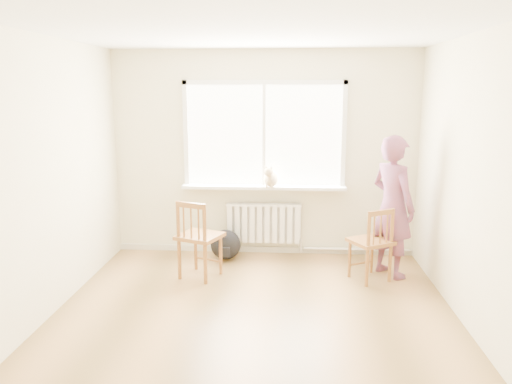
% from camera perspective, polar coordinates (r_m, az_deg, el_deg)
% --- Properties ---
extents(floor, '(4.50, 4.50, 0.00)m').
position_cam_1_polar(floor, '(4.83, -0.47, -15.33)').
color(floor, '#AA7B46').
rests_on(floor, ground).
extents(ceiling, '(4.50, 4.50, 0.00)m').
position_cam_1_polar(ceiling, '(4.33, -0.54, 18.39)').
color(ceiling, white).
rests_on(ceiling, back_wall).
extents(back_wall, '(4.00, 0.01, 2.70)m').
position_cam_1_polar(back_wall, '(6.60, 0.94, 4.34)').
color(back_wall, beige).
rests_on(back_wall, ground).
extents(window, '(2.12, 0.05, 1.42)m').
position_cam_1_polar(window, '(6.55, 0.94, 7.02)').
color(window, white).
rests_on(window, back_wall).
extents(windowsill, '(2.15, 0.22, 0.04)m').
position_cam_1_polar(windowsill, '(6.56, 0.88, 0.57)').
color(windowsill, white).
rests_on(windowsill, back_wall).
extents(radiator, '(1.00, 0.12, 0.55)m').
position_cam_1_polar(radiator, '(6.69, 0.88, -3.52)').
color(radiator, white).
rests_on(radiator, back_wall).
extents(heating_pipe, '(1.40, 0.04, 0.04)m').
position_cam_1_polar(heating_pipe, '(6.88, 11.40, -6.45)').
color(heating_pipe, silver).
rests_on(heating_pipe, back_wall).
extents(baseboard, '(4.00, 0.03, 0.08)m').
position_cam_1_polar(baseboard, '(6.88, 0.90, -6.56)').
color(baseboard, beige).
rests_on(baseboard, ground).
extents(chair_left, '(0.60, 0.58, 0.94)m').
position_cam_1_polar(chair_left, '(5.89, -6.71, -5.38)').
color(chair_left, olive).
rests_on(chair_left, floor).
extents(chair_right, '(0.58, 0.57, 0.87)m').
position_cam_1_polar(chair_right, '(5.93, 13.24, -5.84)').
color(chair_right, olive).
rests_on(chair_right, floor).
extents(person, '(0.68, 0.73, 1.68)m').
position_cam_1_polar(person, '(6.07, 15.34, -1.61)').
color(person, '#CB434C').
rests_on(person, floor).
extents(cat, '(0.24, 0.44, 0.30)m').
position_cam_1_polar(cat, '(6.45, 1.69, 1.64)').
color(cat, beige).
rests_on(cat, windowsill).
extents(backpack, '(0.42, 0.33, 0.40)m').
position_cam_1_polar(backpack, '(6.57, -3.49, -6.01)').
color(backpack, black).
rests_on(backpack, floor).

